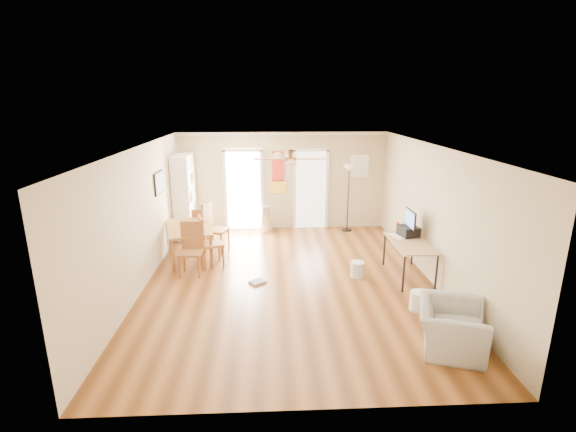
{
  "coord_description": "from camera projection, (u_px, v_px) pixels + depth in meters",
  "views": [
    {
      "loc": [
        -0.39,
        -7.44,
        3.43
      ],
      "look_at": [
        0.0,
        0.6,
        1.15
      ],
      "focal_mm": 25.89,
      "sensor_mm": 36.0,
      "label": 1
    }
  ],
  "objects": [
    {
      "name": "bookshelf",
      "position": [
        184.0,
        196.0,
        10.48
      ],
      "size": [
        0.67,
        1.03,
        2.1
      ],
      "primitive_type": null,
      "rotation": [
        0.0,
        0.0,
        -0.29
      ],
      "color": "white",
      "rests_on": "floor"
    },
    {
      "name": "wall_decal",
      "position": [
        278.0,
        172.0,
        11.02
      ],
      "size": [
        0.46,
        0.03,
        1.1
      ],
      "primitive_type": "cube",
      "color": "red",
      "rests_on": "wall_back"
    },
    {
      "name": "keyboard",
      "position": [
        397.0,
        236.0,
        8.42
      ],
      "size": [
        0.23,
        0.42,
        0.01
      ],
      "primitive_type": "cube",
      "rotation": [
        0.0,
        0.0,
        0.25
      ],
      "color": "white",
      "rests_on": "computer_desk"
    },
    {
      "name": "dining_chair_right_b",
      "position": [
        211.0,
        241.0,
        8.72
      ],
      "size": [
        0.57,
        0.57,
        1.09
      ],
      "primitive_type": null,
      "rotation": [
        0.0,
        0.0,
        1.9
      ],
      "color": "#A86D36",
      "rests_on": "floor"
    },
    {
      "name": "dining_chair_far",
      "position": [
        201.0,
        226.0,
        10.06
      ],
      "size": [
        0.39,
        0.39,
        0.9
      ],
      "primitive_type": null,
      "rotation": [
        0.0,
        0.0,
        3.2
      ],
      "color": "brown",
      "rests_on": "floor"
    },
    {
      "name": "imac",
      "position": [
        410.0,
        223.0,
        8.39
      ],
      "size": [
        0.11,
        0.58,
        0.54
      ],
      "primitive_type": null,
      "rotation": [
        0.0,
        0.0,
        0.05
      ],
      "color": "black",
      "rests_on": "computer_desk"
    },
    {
      "name": "trash_can",
      "position": [
        266.0,
        219.0,
        11.04
      ],
      "size": [
        0.33,
        0.33,
        0.7
      ],
      "primitive_type": "cylinder",
      "rotation": [
        0.0,
        0.0,
        0.02
      ],
      "color": "silver",
      "rests_on": "floor"
    },
    {
      "name": "floor_cloth",
      "position": [
        257.0,
        282.0,
        8.01
      ],
      "size": [
        0.36,
        0.35,
        0.04
      ],
      "primitive_type": "cube",
      "rotation": [
        0.0,
        0.0,
        0.62
      ],
      "color": "#979792",
      "rests_on": "floor"
    },
    {
      "name": "ceiling",
      "position": [
        290.0,
        147.0,
        7.4
      ],
      "size": [
        5.5,
        7.0,
        0.0
      ],
      "primitive_type": null,
      "color": "silver",
      "rests_on": "floor"
    },
    {
      "name": "wall_left",
      "position": [
        140.0,
        219.0,
        7.62
      ],
      "size": [
        0.04,
        7.0,
        2.6
      ],
      "primitive_type": null,
      "color": "beige",
      "rests_on": "floor"
    },
    {
      "name": "ac_grille",
      "position": [
        359.0,
        166.0,
        11.07
      ],
      "size": [
        0.5,
        0.04,
        0.6
      ],
      "primitive_type": "cube",
      "color": "white",
      "rests_on": "wall_back"
    },
    {
      "name": "dining_table",
      "position": [
        189.0,
        243.0,
        9.16
      ],
      "size": [
        1.25,
        1.66,
        0.74
      ],
      "primitive_type": null,
      "rotation": [
        0.0,
        0.0,
        0.27
      ],
      "color": "#A17334",
      "rests_on": "floor"
    },
    {
      "name": "floor",
      "position": [
        289.0,
        281.0,
        8.11
      ],
      "size": [
        7.0,
        7.0,
        0.0
      ],
      "primitive_type": "plane",
      "color": "brown",
      "rests_on": "ground"
    },
    {
      "name": "wastebasket_b",
      "position": [
        418.0,
        301.0,
        6.96
      ],
      "size": [
        0.35,
        0.35,
        0.32
      ],
      "primitive_type": "cylinder",
      "rotation": [
        0.0,
        0.0,
        0.27
      ],
      "color": "white",
      "rests_on": "floor"
    },
    {
      "name": "wall_right",
      "position": [
        434.0,
        215.0,
        7.88
      ],
      "size": [
        0.04,
        7.0,
        2.6
      ],
      "primitive_type": null,
      "color": "beige",
      "rests_on": "floor"
    },
    {
      "name": "ceiling_fan",
      "position": [
        291.0,
        159.0,
        7.16
      ],
      "size": [
        1.24,
        1.24,
        0.2
      ],
      "primitive_type": null,
      "color": "#593819",
      "rests_on": "ceiling"
    },
    {
      "name": "framed_poster",
      "position": [
        159.0,
        183.0,
        8.86
      ],
      "size": [
        0.04,
        0.66,
        0.48
      ],
      "primitive_type": "cube",
      "color": "black",
      "rests_on": "wall_left"
    },
    {
      "name": "orange_bottle",
      "position": [
        397.0,
        227.0,
        8.67
      ],
      "size": [
        0.08,
        0.08,
        0.22
      ],
      "primitive_type": "cylinder",
      "rotation": [
        0.0,
        0.0,
        -0.11
      ],
      "color": "#EF4E15",
      "rests_on": "computer_desk"
    },
    {
      "name": "dining_chair_near",
      "position": [
        191.0,
        250.0,
        8.25
      ],
      "size": [
        0.45,
        0.45,
        1.06
      ],
      "primitive_type": null,
      "rotation": [
        0.0,
        0.0,
        -0.04
      ],
      "color": "#935E2F",
      "rests_on": "floor"
    },
    {
      "name": "torchiere_lamp",
      "position": [
        348.0,
        198.0,
        10.98
      ],
      "size": [
        0.36,
        0.36,
        1.78
      ],
      "primitive_type": null,
      "rotation": [
        0.0,
        0.0,
        -0.08
      ],
      "color": "black",
      "rests_on": "floor"
    },
    {
      "name": "dining_chair_right_a",
      "position": [
        216.0,
        228.0,
        9.56
      ],
      "size": [
        0.6,
        0.6,
        1.14
      ],
      "primitive_type": null,
      "rotation": [
        0.0,
        0.0,
        1.24
      ],
      "color": "#986431",
      "rests_on": "floor"
    },
    {
      "name": "printer",
      "position": [
        408.0,
        231.0,
        8.44
      ],
      "size": [
        0.41,
        0.45,
        0.2
      ],
      "primitive_type": "cube",
      "rotation": [
        0.0,
        0.0,
        0.2
      ],
      "color": "black",
      "rests_on": "computer_desk"
    },
    {
      "name": "wastebasket_a",
      "position": [
        357.0,
        269.0,
        8.26
      ],
      "size": [
        0.32,
        0.32,
        0.31
      ],
      "primitive_type": "cylinder",
      "rotation": [
        0.0,
        0.0,
        -0.2
      ],
      "color": "silver",
      "rests_on": "floor"
    },
    {
      "name": "computer_desk",
      "position": [
        408.0,
        260.0,
        8.18
      ],
      "size": [
        0.69,
        1.38,
        0.74
      ],
      "primitive_type": null,
      "color": "tan",
      "rests_on": "floor"
    },
    {
      "name": "kitchen_doorway",
      "position": [
        244.0,
        191.0,
        11.12
      ],
      "size": [
        0.9,
        0.1,
        2.1
      ],
      "primitive_type": null,
      "color": "white",
      "rests_on": "wall_back"
    },
    {
      "name": "armchair",
      "position": [
        451.0,
        327.0,
        5.84
      ],
      "size": [
        1.17,
        1.25,
        0.66
      ],
      "primitive_type": "imported",
      "rotation": [
        0.0,
        0.0,
        1.23
      ],
      "color": "#A9A9A4",
      "rests_on": "floor"
    },
    {
      "name": "crown_molding",
      "position": [
        290.0,
        149.0,
        7.41
      ],
      "size": [
        5.5,
        7.0,
        0.08
      ],
      "primitive_type": null,
      "color": "white",
      "rests_on": "wall_back"
    },
    {
      "name": "wall_back",
      "position": [
        283.0,
        181.0,
        11.12
      ],
      "size": [
        5.5,
        0.04,
        2.6
      ],
      "primitive_type": null,
      "color": "beige",
      "rests_on": "floor"
    },
    {
      "name": "wall_front",
      "position": [
        307.0,
        308.0,
        4.39
      ],
      "size": [
        5.5,
        0.04,
        2.6
      ],
      "primitive_type": null,
      "color": "beige",
      "rests_on": "floor"
    },
    {
      "name": "bathroom_doorway",
      "position": [
        311.0,
        190.0,
        11.2
      ],
      "size": [
        0.8,
        0.1,
        2.1
      ],
      "primitive_type": null,
      "color": "white",
      "rests_on": "wall_back"
    }
  ]
}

